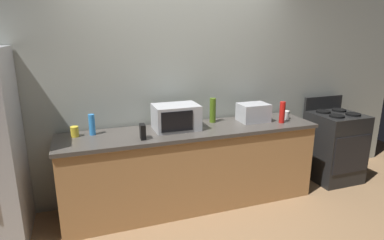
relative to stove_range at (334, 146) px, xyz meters
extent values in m
plane|color=#93704C|center=(-2.00, -0.40, -0.46)|extent=(8.00, 8.00, 0.00)
cube|color=#9EA399|center=(-2.00, 0.41, 0.89)|extent=(6.40, 0.10, 2.70)
cube|color=#B27F4C|center=(-2.00, 0.00, -0.03)|extent=(2.80, 0.60, 0.86)
cube|color=#47423D|center=(-2.00, 0.00, 0.42)|extent=(2.84, 0.64, 0.04)
cube|color=black|center=(0.00, 0.00, -0.01)|extent=(0.60, 0.60, 0.90)
cube|color=black|center=(0.00, -0.30, -0.01)|extent=(0.55, 0.02, 0.48)
cube|color=black|center=(0.00, 0.28, 0.53)|extent=(0.60, 0.04, 0.18)
cylinder|color=black|center=(-0.13, -0.12, 0.45)|extent=(0.18, 0.18, 0.02)
cylinder|color=black|center=(0.13, -0.12, 0.45)|extent=(0.18, 0.18, 0.02)
cylinder|color=black|center=(-0.13, 0.12, 0.45)|extent=(0.18, 0.18, 0.02)
cylinder|color=black|center=(0.13, 0.12, 0.45)|extent=(0.18, 0.18, 0.02)
cube|color=#B7BABF|center=(-2.16, 0.05, 0.57)|extent=(0.48, 0.34, 0.27)
cube|color=black|center=(-2.20, -0.12, 0.57)|extent=(0.34, 0.01, 0.21)
cube|color=#B7BABF|center=(-1.21, 0.06, 0.54)|extent=(0.34, 0.26, 0.21)
cube|color=black|center=(-2.57, -0.16, 0.51)|extent=(0.05, 0.11, 0.15)
cylinder|color=red|center=(-0.94, -0.12, 0.56)|extent=(0.06, 0.06, 0.25)
cylinder|color=#4C6B19|center=(-1.68, 0.17, 0.58)|extent=(0.07, 0.07, 0.29)
cylinder|color=#338CE5|center=(-3.03, 0.15, 0.55)|extent=(0.06, 0.06, 0.22)
cylinder|color=white|center=(-0.80, 0.01, 0.49)|extent=(0.09, 0.09, 0.10)
cylinder|color=yellow|center=(-3.20, 0.14, 0.49)|extent=(0.08, 0.08, 0.11)
camera|label=1|loc=(-3.12, -3.17, 1.46)|focal=30.15mm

